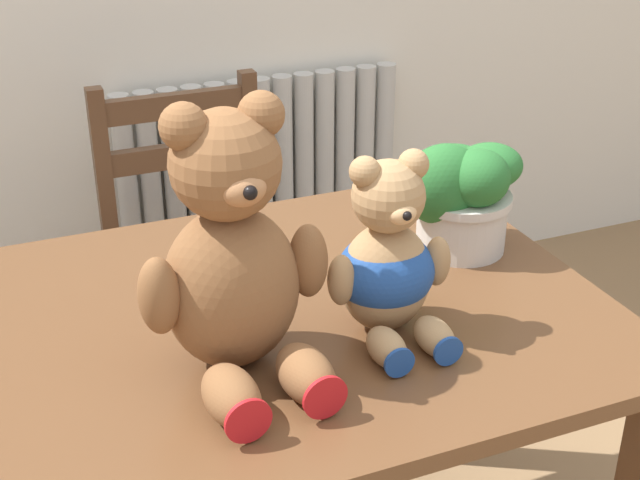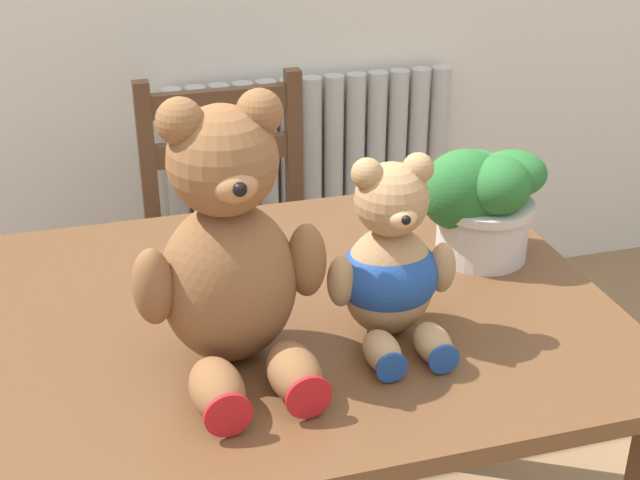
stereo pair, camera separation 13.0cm
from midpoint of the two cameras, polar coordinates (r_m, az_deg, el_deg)
name	(u,v)px [view 2 (the right image)]	position (r m, az deg, el deg)	size (l,w,h in m)	color
radiator	(312,206)	(2.77, 0.85, 2.14)	(0.89, 0.10, 0.76)	beige
dining_table	(275,367)	(1.53, -0.45, -8.19)	(1.11, 0.83, 0.73)	brown
wooden_chair_behind	(237,258)	(2.27, -3.71, -1.20)	(0.42, 0.43, 0.87)	brown
teddy_bear_left	(230,255)	(1.26, -2.85, -1.07)	(0.29, 0.29, 0.41)	brown
teddy_bear_right	(391,267)	(1.36, 7.28, -1.78)	(0.21, 0.21, 0.30)	tan
potted_plant	(481,197)	(1.62, 12.56, 2.64)	(0.23, 0.19, 0.21)	beige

